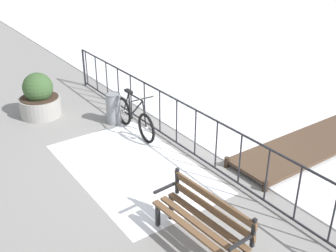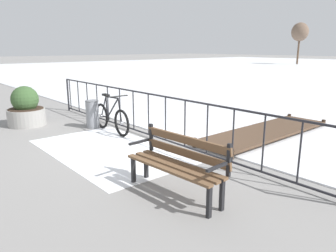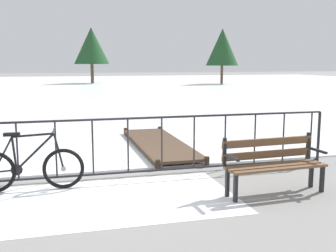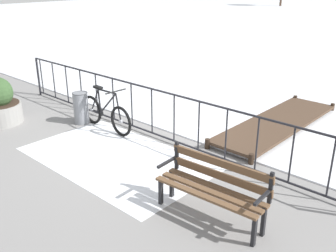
{
  "view_description": "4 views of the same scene",
  "coord_description": "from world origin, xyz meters",
  "views": [
    {
      "loc": [
        6.12,
        -4.52,
        4.19
      ],
      "look_at": [
        0.56,
        -0.61,
        0.86
      ],
      "focal_mm": 43.82,
      "sensor_mm": 36.0,
      "label": 1
    },
    {
      "loc": [
        5.85,
        -4.4,
        2.08
      ],
      "look_at": [
        1.01,
        -0.26,
        0.51
      ],
      "focal_mm": 34.16,
      "sensor_mm": 36.0,
      "label": 2
    },
    {
      "loc": [
        -0.51,
        -6.97,
        2.01
      ],
      "look_at": [
        1.23,
        -0.46,
        0.96
      ],
      "focal_mm": 43.22,
      "sensor_mm": 36.0,
      "label": 3
    },
    {
      "loc": [
        5.28,
        -5.29,
        3.21
      ],
      "look_at": [
        1.11,
        -0.72,
        0.74
      ],
      "focal_mm": 40.78,
      "sensor_mm": 36.0,
      "label": 4
    }
  ],
  "objects": [
    {
      "name": "railing_fence",
      "position": [
        0.0,
        0.0,
        0.56
      ],
      "size": [
        9.06,
        0.06,
        1.07
      ],
      "color": "#232328",
      "rests_on": "ground"
    },
    {
      "name": "bicycle_near_railing",
      "position": [
        -1.03,
        -0.4,
        0.37
      ],
      "size": [
        1.71,
        0.52,
        0.97
      ],
      "color": "black",
      "rests_on": "ground"
    },
    {
      "name": "wooden_dock",
      "position": [
        1.73,
        2.25,
        0.12
      ],
      "size": [
        1.1,
        4.0,
        0.2
      ],
      "color": "#4C3828",
      "rests_on": "ground"
    },
    {
      "name": "park_bench",
      "position": [
        2.65,
        -1.47,
        0.51
      ],
      "size": [
        1.63,
        0.58,
        0.89
      ],
      "color": "brown",
      "rests_on": "ground"
    },
    {
      "name": "snow_patch",
      "position": [
        0.23,
        -1.2,
        0.0
      ],
      "size": [
        3.58,
        2.13,
        0.01
      ],
      "primitive_type": "cube",
      "color": "white",
      "rests_on": "ground"
    },
    {
      "name": "ground_plane",
      "position": [
        0.0,
        0.0,
        0.0
      ],
      "size": [
        160.0,
        160.0,
        0.0
      ],
      "primitive_type": "plane",
      "color": "gray"
    },
    {
      "name": "trash_bin",
      "position": [
        -1.76,
        -0.53,
        0.37
      ],
      "size": [
        0.35,
        0.35,
        0.73
      ],
      "color": "gray",
      "rests_on": "ground"
    }
  ]
}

